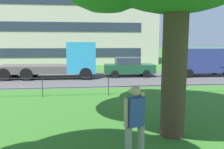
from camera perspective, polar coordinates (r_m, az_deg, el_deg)
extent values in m
cube|color=#565454|center=(17.08, -8.28, -1.02)|extent=(80.00, 7.72, 0.01)
cylinder|color=#232328|center=(11.54, -17.48, -3.12)|extent=(0.04, 0.04, 1.00)
cylinder|color=#232328|center=(11.37, -0.90, -2.91)|extent=(0.04, 0.04, 1.00)
cylinder|color=#232328|center=(12.13, 14.83, -2.49)|extent=(0.04, 0.04, 1.00)
cylinder|color=#232328|center=(11.34, -9.25, -3.29)|extent=(29.71, 0.03, 0.03)
cylinder|color=#232328|center=(11.26, -9.30, -0.80)|extent=(29.71, 0.03, 0.03)
cylinder|color=#4C3828|center=(6.43, 15.78, 3.71)|extent=(0.69, 0.69, 4.40)
cylinder|color=gray|center=(5.12, 4.24, -17.72)|extent=(0.16, 0.16, 0.85)
cylinder|color=gray|center=(5.27, 7.42, -16.99)|extent=(0.16, 0.16, 0.85)
cube|color=#334C99|center=(4.92, 5.98, -9.49)|extent=(0.42, 0.36, 0.65)
sphere|color=tan|center=(4.80, 6.06, -4.14)|extent=(0.22, 0.22, 0.22)
cylinder|color=tan|center=(5.19, 6.20, -4.66)|extent=(0.28, 0.62, 0.14)
cylinder|color=tan|center=(4.81, 3.64, -9.75)|extent=(0.09, 0.09, 0.62)
cube|color=#2D99D1|center=(17.30, -7.73, 4.43)|extent=(2.16, 2.36, 2.30)
cube|color=#283342|center=(17.26, -4.78, 5.61)|extent=(0.17, 1.84, 0.87)
cube|color=#56514C|center=(17.94, -19.41, 1.38)|extent=(5.26, 2.45, 0.56)
cylinder|color=black|center=(18.45, -6.52, 1.07)|extent=(0.91, 0.33, 0.90)
cylinder|color=black|center=(16.35, -6.74, 0.19)|extent=(0.91, 0.33, 0.90)
cylinder|color=black|center=(19.05, -19.33, 0.89)|extent=(0.91, 0.33, 0.90)
cylinder|color=black|center=(17.03, -21.10, 0.02)|extent=(0.91, 0.33, 0.90)
cylinder|color=black|center=(19.50, -23.77, 0.82)|extent=(0.91, 0.33, 0.90)
cylinder|color=black|center=(17.53, -25.99, -0.04)|extent=(0.91, 0.33, 0.90)
cube|color=#194C2D|center=(18.02, 4.41, 1.55)|extent=(4.04, 1.79, 0.68)
cube|color=#2D3847|center=(17.94, 3.96, 3.51)|extent=(1.93, 1.56, 0.56)
cylinder|color=black|center=(19.09, 7.68, 0.83)|extent=(0.60, 0.21, 0.60)
cylinder|color=black|center=(17.53, 8.84, 0.18)|extent=(0.60, 0.21, 0.60)
cylinder|color=black|center=(18.70, 0.24, 0.75)|extent=(0.60, 0.21, 0.60)
cylinder|color=black|center=(17.10, 0.74, 0.08)|extent=(0.60, 0.21, 0.60)
cube|color=navy|center=(19.66, 22.08, 3.43)|extent=(5.02, 2.00, 1.90)
cylinder|color=black|center=(21.39, 24.81, 1.03)|extent=(0.68, 0.25, 0.68)
cylinder|color=black|center=(19.95, 16.88, 0.98)|extent=(0.68, 0.25, 0.68)
cylinder|color=black|center=(18.26, 19.13, 0.27)|extent=(0.68, 0.25, 0.68)
cube|color=beige|center=(33.97, -16.43, 16.25)|extent=(29.22, 11.45, 15.46)
cube|color=#283342|center=(27.94, -17.97, 5.31)|extent=(24.55, 0.06, 1.10)
cube|color=#283342|center=(27.99, -18.24, 11.65)|extent=(24.55, 0.06, 1.10)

